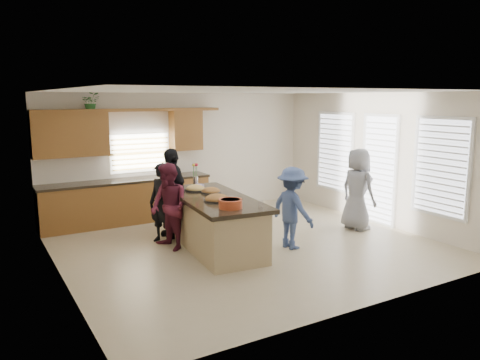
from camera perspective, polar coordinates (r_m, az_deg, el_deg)
floor at (r=8.73m, az=0.91°, el=-7.94°), size 6.50×6.50×0.00m
room_shell at (r=8.35m, az=0.95°, el=4.58°), size 6.52×6.02×2.81m
back_cabinetry at (r=10.39m, az=-13.98°, el=-0.15°), size 4.08×0.66×2.46m
right_wall_glazing at (r=10.35m, az=16.77°, el=2.09°), size 0.06×4.00×2.25m
island at (r=8.46m, az=-3.13°, el=-5.36°), size 1.41×2.80×0.95m
platter_front at (r=8.00m, az=-2.83°, el=-2.37°), size 0.46×0.46×0.19m
platter_mid at (r=8.69m, az=-3.57°, el=-1.39°), size 0.38×0.38×0.15m
platter_back at (r=8.92m, az=-5.46°, el=-1.11°), size 0.40×0.40×0.16m
salad_bowl at (r=7.45m, az=-1.16°, el=-2.85°), size 0.38×0.38×0.15m
clear_cup at (r=7.53m, az=2.57°, el=-2.93°), size 0.08×0.08×0.11m
plate_stack at (r=9.23m, az=-5.00°, el=-0.73°), size 0.20×0.20×0.05m
flower_vase at (r=9.47m, az=-5.48°, el=0.86°), size 0.14×0.14×0.44m
potted_plant at (r=10.17m, az=-17.72°, el=9.03°), size 0.40×0.36×0.40m
woman_left_back at (r=8.85m, az=-9.52°, el=-2.79°), size 0.57×0.65×1.50m
woman_left_mid at (r=8.40m, az=-8.65°, el=-3.26°), size 0.72×0.85×1.56m
woman_left_front at (r=9.16m, az=-8.30°, el=-1.55°), size 0.50×1.05×1.74m
woman_right_back at (r=8.44m, az=6.40°, el=-3.41°), size 0.66×1.02×1.48m
woman_right_front at (r=9.88m, az=14.14°, el=-1.10°), size 0.58×0.85×1.68m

